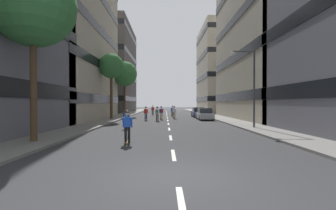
{
  "coord_description": "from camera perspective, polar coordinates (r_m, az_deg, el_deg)",
  "views": [
    {
      "loc": [
        -0.36,
        -7.12,
        2.19
      ],
      "look_at": [
        0.0,
        20.74,
        1.96
      ],
      "focal_mm": 25.66,
      "sensor_mm": 36.0,
      "label": 1
    }
  ],
  "objects": [
    {
      "name": "parked_car_near",
      "position": [
        31.83,
        8.69,
        -2.21
      ],
      "size": [
        1.82,
        4.4,
        1.52
      ],
      "color": "#B2B7BF",
      "rests_on": "ground_plane"
    },
    {
      "name": "street_tree_near",
      "position": [
        32.9,
        -13.34,
        8.86
      ],
      "size": [
        3.25,
        3.25,
        8.57
      ],
      "color": "#4C3823",
      "rests_on": "sidewalk_left"
    },
    {
      "name": "skater_4",
      "position": [
        30.44,
        -5.29,
        -1.8
      ],
      "size": [
        0.53,
        0.9,
        1.78
      ],
      "color": "brown",
      "rests_on": "ground_plane"
    },
    {
      "name": "streetlamp_right",
      "position": [
        21.45,
        18.87,
        5.66
      ],
      "size": [
        2.13,
        0.3,
        6.5
      ],
      "color": "#3F3F44",
      "rests_on": "sidewalk_right"
    },
    {
      "name": "street_tree_far",
      "position": [
        15.73,
        -29.4,
        20.0
      ],
      "size": [
        4.53,
        4.53,
        9.63
      ],
      "color": "#4C3823",
      "rests_on": "sidewalk_left"
    },
    {
      "name": "skater_5",
      "position": [
        28.89,
        -2.58,
        -1.86
      ],
      "size": [
        0.57,
        0.92,
        1.78
      ],
      "color": "brown",
      "rests_on": "ground_plane"
    },
    {
      "name": "skater_2",
      "position": [
        37.84,
        1.07,
        -1.35
      ],
      "size": [
        0.55,
        0.91,
        1.78
      ],
      "color": "brown",
      "rests_on": "ground_plane"
    },
    {
      "name": "skater_6",
      "position": [
        31.62,
        -1.6,
        -1.65
      ],
      "size": [
        0.56,
        0.92,
        1.78
      ],
      "color": "brown",
      "rests_on": "ground_plane"
    },
    {
      "name": "lane_markings",
      "position": [
        37.68,
        -0.19,
        -2.85
      ],
      "size": [
        0.16,
        67.2,
        0.01
      ],
      "color": "silver",
      "rests_on": "ground_plane"
    },
    {
      "name": "building_right_far",
      "position": [
        63.17,
        13.54,
        8.19
      ],
      "size": [
        12.56,
        18.22,
        21.18
      ],
      "color": "#BCB29E",
      "rests_on": "ground_plane"
    },
    {
      "name": "skater_3",
      "position": [
        20.76,
        -9.91,
        -2.78
      ],
      "size": [
        0.54,
        0.91,
        1.78
      ],
      "color": "brown",
      "rests_on": "ground_plane"
    },
    {
      "name": "skater_7",
      "position": [
        33.34,
        1.5,
        -1.6
      ],
      "size": [
        0.55,
        0.92,
        1.78
      ],
      "color": "brown",
      "rests_on": "ground_plane"
    },
    {
      "name": "sidewalk_right",
      "position": [
        41.48,
        10.12,
        -2.46
      ],
      "size": [
        2.79,
        82.06,
        0.14
      ],
      "primitive_type": "cube",
      "color": "gray",
      "rests_on": "ground_plane"
    },
    {
      "name": "building_left_far",
      "position": [
        63.02,
        -14.39,
        8.33
      ],
      "size": [
        12.56,
        21.24,
        21.45
      ],
      "color": "#4C4744",
      "rests_on": "ground_plane"
    },
    {
      "name": "ground_plane",
      "position": [
        37.02,
        -0.18,
        -2.91
      ],
      "size": [
        179.04,
        179.04,
        0.0
      ],
      "primitive_type": "plane",
      "color": "#333335"
    },
    {
      "name": "skater_1",
      "position": [
        43.82,
        -3.65,
        -1.1
      ],
      "size": [
        0.56,
        0.92,
        1.78
      ],
      "color": "brown",
      "rests_on": "ground_plane"
    },
    {
      "name": "skater_0",
      "position": [
        13.17,
        -9.64,
        -4.79
      ],
      "size": [
        0.54,
        0.91,
        1.78
      ],
      "color": "brown",
      "rests_on": "ground_plane"
    },
    {
      "name": "sidewalk_left",
      "position": [
        41.35,
        -10.62,
        -2.47
      ],
      "size": [
        2.79,
        82.06,
        0.14
      ],
      "primitive_type": "cube",
      "color": "gray",
      "rests_on": "ground_plane"
    },
    {
      "name": "street_tree_mid",
      "position": [
        43.12,
        -10.28,
        7.24
      ],
      "size": [
        4.37,
        4.37,
        9.35
      ],
      "color": "#4C3823",
      "rests_on": "sidewalk_left"
    },
    {
      "name": "parked_car_mid",
      "position": [
        37.87,
        7.18,
        -1.78
      ],
      "size": [
        1.82,
        4.4,
        1.52
      ],
      "color": "navy",
      "rests_on": "ground_plane"
    }
  ]
}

